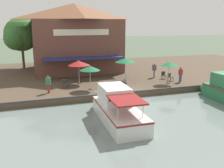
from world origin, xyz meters
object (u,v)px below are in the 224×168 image
object	(u,v)px
cafe_chair_beside_entrance	(164,75)
person_near_entrance	(181,73)
patio_umbrella_back_row	(125,60)
person_mid_patio	(154,68)
patio_umbrella_by_entrance	(90,68)
tree_behind_restaurant	(20,35)
patio_umbrella_mid_patio_right	(79,63)
cafe_chair_back_row_seat	(65,83)
person_at_quay_edge	(48,82)
waterfront_restaurant	(75,37)
motorboat_far_downstream	(116,107)
cafe_chair_under_first_umbrella	(170,77)
patio_umbrella_near_quay_edge	(169,64)

from	to	relation	value
cafe_chair_beside_entrance	person_near_entrance	size ratio (longest dim) A/B	0.52
patio_umbrella_back_row	person_mid_patio	distance (m)	3.98
patio_umbrella_by_entrance	person_mid_patio	size ratio (longest dim) A/B	1.34
person_near_entrance	patio_umbrella_back_row	bearing A→B (deg)	-116.82
person_near_entrance	tree_behind_restaurant	distance (m)	22.14
patio_umbrella_mid_patio_right	cafe_chair_beside_entrance	size ratio (longest dim) A/B	2.91
patio_umbrella_by_entrance	cafe_chair_back_row_seat	distance (m)	3.10
patio_umbrella_by_entrance	cafe_chair_beside_entrance	xyz separation A→B (m)	(-1.95, 9.09, -1.61)
patio_umbrella_mid_patio_right	cafe_chair_beside_entrance	bearing A→B (deg)	85.54
person_at_quay_edge	tree_behind_restaurant	bearing A→B (deg)	-170.39
waterfront_restaurant	motorboat_far_downstream	xyz separation A→B (m)	(17.69, -0.39, -4.14)
cafe_chair_back_row_seat	cafe_chair_under_first_umbrella	bearing A→B (deg)	86.68
patio_umbrella_by_entrance	person_at_quay_edge	world-z (taller)	patio_umbrella_by_entrance
person_at_quay_edge	motorboat_far_downstream	distance (m)	7.84
patio_umbrella_mid_patio_right	cafe_chair_under_first_umbrella	size ratio (longest dim) A/B	2.91
patio_umbrella_near_quay_edge	person_near_entrance	bearing A→B (deg)	99.93
patio_umbrella_by_entrance	person_mid_patio	bearing A→B (deg)	109.83
patio_umbrella_by_entrance	tree_behind_restaurant	bearing A→B (deg)	-156.23
patio_umbrella_back_row	patio_umbrella_by_entrance	world-z (taller)	patio_umbrella_back_row
cafe_chair_back_row_seat	person_mid_patio	world-z (taller)	person_mid_patio
patio_umbrella_by_entrance	motorboat_far_downstream	distance (m)	6.83
person_at_quay_edge	person_mid_patio	distance (m)	12.74
patio_umbrella_near_quay_edge	cafe_chair_under_first_umbrella	bearing A→B (deg)	141.90
cafe_chair_beside_entrance	motorboat_far_downstream	distance (m)	12.29
person_mid_patio	motorboat_far_downstream	distance (m)	12.68
patio_umbrella_by_entrance	tree_behind_restaurant	xyz separation A→B (m)	(-14.45, -6.36, 2.52)
cafe_chair_beside_entrance	patio_umbrella_by_entrance	bearing A→B (deg)	-77.87
waterfront_restaurant	person_mid_patio	xyz separation A→B (m)	(8.04, 7.80, -3.36)
tree_behind_restaurant	patio_umbrella_by_entrance	bearing A→B (deg)	23.77
patio_umbrella_back_row	patio_umbrella_near_quay_edge	bearing A→B (deg)	51.16
person_near_entrance	motorboat_far_downstream	world-z (taller)	motorboat_far_downstream
patio_umbrella_near_quay_edge	patio_umbrella_back_row	bearing A→B (deg)	-128.84
patio_umbrella_by_entrance	person_near_entrance	world-z (taller)	patio_umbrella_by_entrance
patio_umbrella_back_row	cafe_chair_back_row_seat	distance (m)	7.20
patio_umbrella_back_row	patio_umbrella_near_quay_edge	xyz separation A→B (m)	(3.01, 3.74, -0.14)
waterfront_restaurant	patio_umbrella_back_row	xyz separation A→B (m)	(8.35, 4.00, -2.21)
person_near_entrance	person_mid_patio	bearing A→B (deg)	-152.36
cafe_chair_under_first_umbrella	cafe_chair_beside_entrance	distance (m)	1.17
motorboat_far_downstream	tree_behind_restaurant	world-z (taller)	tree_behind_restaurant
waterfront_restaurant	cafe_chair_under_first_umbrella	size ratio (longest dim) A/B	13.44
person_mid_patio	cafe_chair_beside_entrance	bearing A→B (deg)	30.21
patio_umbrella_back_row	person_near_entrance	size ratio (longest dim) A/B	1.54
cafe_chair_back_row_seat	motorboat_far_downstream	xyz separation A→B (m)	(8.06, 2.48, -0.15)
person_near_entrance	tree_behind_restaurant	xyz separation A→B (m)	(-14.43, -16.41, 3.57)
patio_umbrella_mid_patio_right	person_at_quay_edge	bearing A→B (deg)	-51.12
motorboat_far_downstream	patio_umbrella_near_quay_edge	bearing A→B (deg)	127.91
motorboat_far_downstream	tree_behind_restaurant	bearing A→B (deg)	-162.51
person_at_quay_edge	tree_behind_restaurant	xyz separation A→B (m)	(-14.45, -2.45, 3.58)
person_at_quay_edge	person_mid_patio	size ratio (longest dim) A/B	0.93
person_at_quay_edge	person_near_entrance	bearing A→B (deg)	90.10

